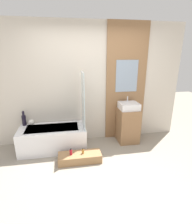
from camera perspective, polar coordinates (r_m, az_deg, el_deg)
ground_plane at (r=3.02m, az=3.19°, el=-21.70°), size 12.00×12.00×0.00m
wall_tiled_back at (r=3.91m, az=-1.84°, el=9.00°), size 4.20×0.06×2.60m
wall_wood_accent at (r=4.06m, az=9.79°, el=9.23°), size 0.92×0.04×2.60m
bathtub at (r=3.84m, az=-13.83°, el=-8.29°), size 1.36×0.66×0.49m
glass_shower_screen at (r=3.51m, az=-4.25°, el=3.72°), size 0.01×0.50×1.13m
wooden_step_bench at (r=3.43m, az=-5.29°, el=-14.56°), size 0.81×0.31×0.16m
vanity_cabinet at (r=4.08m, az=10.28°, el=-4.29°), size 0.45×0.47×0.77m
sink at (r=3.92m, az=10.67°, el=1.94°), size 0.41×0.38×0.27m
vase_tall_dark at (r=4.01m, az=-22.46°, el=-2.32°), size 0.09×0.09×0.31m
vase_round_light at (r=3.98m, az=-20.40°, el=-3.18°), size 0.13×0.13×0.13m
bottle_soap_primary at (r=3.35m, az=-8.18°, el=-12.81°), size 0.05×0.05×0.12m
bottle_soap_secondary at (r=3.36m, az=-4.31°, el=-12.63°), size 0.04×0.04×0.11m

